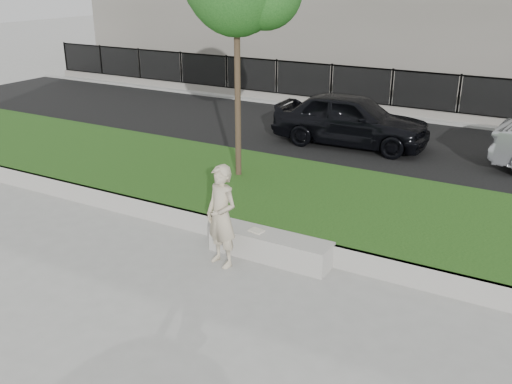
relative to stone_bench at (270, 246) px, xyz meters
The scene contains 10 objects.
ground 1.12m from the stone_bench, 133.02° to the right, with size 90.00×90.00×0.00m, color gray.
grass_bank 2.32m from the stone_bench, 108.74° to the left, with size 34.00×4.00×0.40m, color black.
grass_kerb 0.78m from the stone_bench, 162.18° to the left, with size 34.00×0.08×0.40m, color #9A9890.
street 7.74m from the stone_bench, 95.54° to the left, with size 34.00×7.00×0.04m, color black.
far_pavement 12.22m from the stone_bench, 93.50° to the left, with size 34.00×3.00×0.12m, color gray.
iron_fence 11.23m from the stone_bench, 93.81° to the left, with size 32.00×0.30×1.50m.
stone_bench is the anchor object (origin of this frame).
man 1.06m from the stone_bench, 135.77° to the right, with size 0.64×0.42×1.75m, color #BEB092.
book 0.36m from the stone_bench, behind, with size 0.25×0.18×0.03m, color beige.
car_dark 7.21m from the stone_bench, 99.98° to the left, with size 1.75×4.34×1.48m, color black.
Camera 1 is at (4.87, -6.97, 4.62)m, focal length 40.00 mm.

